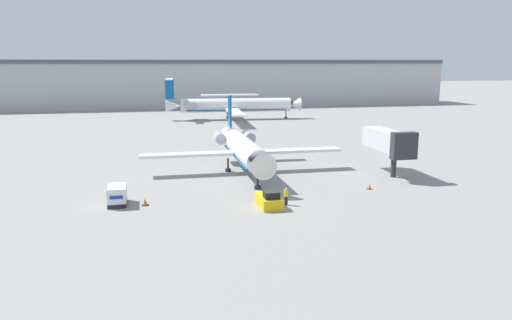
# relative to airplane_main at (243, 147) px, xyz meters

# --- Properties ---
(ground_plane) EXTENTS (600.00, 600.00, 0.00)m
(ground_plane) POSITION_rel_airplane_main_xyz_m (-0.12, -16.96, -3.40)
(ground_plane) COLOR gray
(terminal_building) EXTENTS (180.00, 16.80, 15.36)m
(terminal_building) POSITION_rel_airplane_main_xyz_m (-0.12, 103.04, 4.31)
(terminal_building) COLOR #B2B2B7
(terminal_building) RESTS_ON ground
(airplane_main) EXTENTS (27.39, 25.06, 9.82)m
(airplane_main) POSITION_rel_airplane_main_xyz_m (0.00, 0.00, 0.00)
(airplane_main) COLOR white
(airplane_main) RESTS_ON ground
(pushback_tug) EXTENTS (2.16, 4.20, 1.83)m
(pushback_tug) POSITION_rel_airplane_main_xyz_m (-0.47, -16.83, -2.72)
(pushback_tug) COLOR yellow
(pushback_tug) RESTS_ON ground
(luggage_cart) EXTENTS (1.87, 3.42, 2.01)m
(luggage_cart) POSITION_rel_airplane_main_xyz_m (-15.89, -12.69, -2.40)
(luggage_cart) COLOR #232326
(luggage_cart) RESTS_ON ground
(worker_near_tug) EXTENTS (0.40, 0.26, 1.87)m
(worker_near_tug) POSITION_rel_airplane_main_xyz_m (1.36, -16.66, -2.41)
(worker_near_tug) COLOR #232838
(worker_near_tug) RESTS_ON ground
(traffic_cone_left) EXTENTS (0.70, 0.70, 0.76)m
(traffic_cone_left) POSITION_rel_airplane_main_xyz_m (-13.06, -13.64, -3.04)
(traffic_cone_left) COLOR black
(traffic_cone_left) RESTS_ON ground
(traffic_cone_right) EXTENTS (0.52, 0.52, 0.67)m
(traffic_cone_right) POSITION_rel_airplane_main_xyz_m (12.81, -12.40, -3.09)
(traffic_cone_right) COLOR black
(traffic_cone_right) RESTS_ON ground
(airplane_parked_far_left) EXTENTS (35.21, 38.52, 10.52)m
(airplane_parked_far_left) POSITION_rel_airplane_main_xyz_m (9.36, 62.51, 0.26)
(airplane_parked_far_left) COLOR white
(airplane_parked_far_left) RESTS_ON ground
(jet_bridge) EXTENTS (3.20, 9.98, 6.19)m
(jet_bridge) POSITION_rel_airplane_main_xyz_m (18.55, -5.50, 1.04)
(jet_bridge) COLOR #2D2D33
(jet_bridge) RESTS_ON ground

